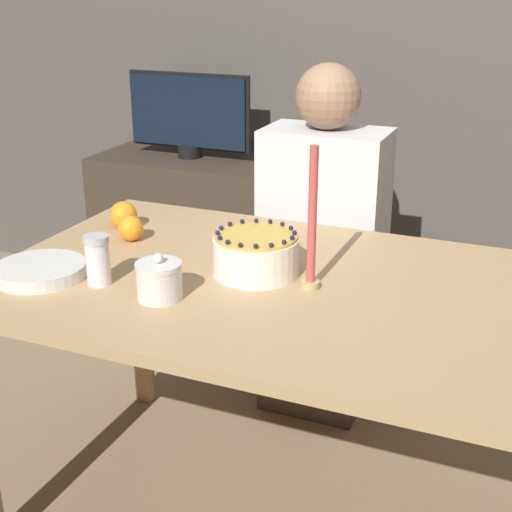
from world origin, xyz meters
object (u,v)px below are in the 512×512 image
at_px(sugar_bowl, 159,280).
at_px(person_man_blue_shirt, 322,265).
at_px(cake, 256,254).
at_px(sugar_shaker, 98,260).
at_px(candle, 312,230).
at_px(tv_monitor, 189,114).

distance_m(sugar_bowl, person_man_blue_shirt, 0.90).
bearing_deg(cake, sugar_bowl, -123.80).
distance_m(sugar_shaker, candle, 0.52).
relative_size(sugar_shaker, person_man_blue_shirt, 0.10).
height_order(cake, tv_monitor, tv_monitor).
relative_size(sugar_shaker, tv_monitor, 0.22).
relative_size(candle, person_man_blue_shirt, 0.29).
relative_size(sugar_bowl, person_man_blue_shirt, 0.09).
height_order(candle, person_man_blue_shirt, person_man_blue_shirt).
bearing_deg(tv_monitor, sugar_bowl, -64.94).
bearing_deg(tv_monitor, person_man_blue_shirt, -33.11).
height_order(cake, person_man_blue_shirt, person_man_blue_shirt).
bearing_deg(sugar_shaker, sugar_bowl, -5.45).
distance_m(sugar_bowl, candle, 0.37).
bearing_deg(sugar_shaker, person_man_blue_shirt, 69.92).
distance_m(sugar_shaker, person_man_blue_shirt, 0.93).
xyz_separation_m(candle, tv_monitor, (-0.94, 1.16, 0.02)).
height_order(sugar_shaker, person_man_blue_shirt, person_man_blue_shirt).
distance_m(candle, person_man_blue_shirt, 0.78).
height_order(sugar_bowl, sugar_shaker, sugar_shaker).
xyz_separation_m(cake, person_man_blue_shirt, (-0.02, 0.63, -0.27)).
height_order(candle, tv_monitor, candle).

